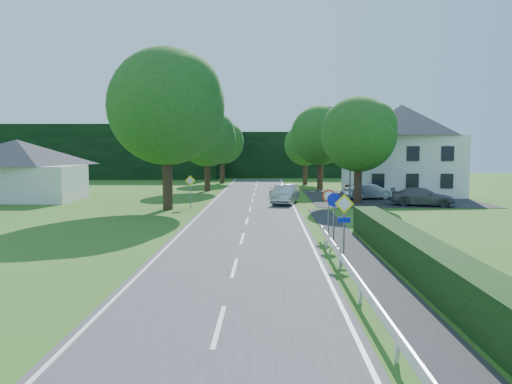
{
  "coord_description": "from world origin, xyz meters",
  "views": [
    {
      "loc": [
        1.16,
        -11.95,
        4.38
      ],
      "look_at": [
        0.53,
        18.9,
        1.73
      ],
      "focal_mm": 35.0,
      "sensor_mm": 36.0,
      "label": 1
    }
  ],
  "objects_px": {
    "streetlight": "(349,148)",
    "parasol": "(378,186)",
    "parked_car_grey": "(422,197)",
    "motorcycle": "(272,193)",
    "parked_car_silver_a": "(369,191)",
    "parked_car_red": "(370,189)",
    "moving_car": "(285,194)"
  },
  "relations": [
    {
      "from": "streetlight",
      "to": "parked_car_red",
      "type": "bearing_deg",
      "value": 50.49
    },
    {
      "from": "streetlight",
      "to": "parasol",
      "type": "height_order",
      "value": "streetlight"
    },
    {
      "from": "parked_car_grey",
      "to": "moving_car",
      "type": "bearing_deg",
      "value": 99.06
    },
    {
      "from": "motorcycle",
      "to": "streetlight",
      "type": "bearing_deg",
      "value": -28.73
    },
    {
      "from": "parked_car_grey",
      "to": "motorcycle",
      "type": "bearing_deg",
      "value": 79.64
    },
    {
      "from": "parasol",
      "to": "parked_car_grey",
      "type": "bearing_deg",
      "value": -79.93
    },
    {
      "from": "moving_car",
      "to": "parked_car_red",
      "type": "xyz_separation_m",
      "value": [
        7.84,
        5.36,
        0.01
      ]
    },
    {
      "from": "parasol",
      "to": "parked_car_red",
      "type": "bearing_deg",
      "value": -120.21
    },
    {
      "from": "parked_car_red",
      "to": "streetlight",
      "type": "bearing_deg",
      "value": 155.02
    },
    {
      "from": "streetlight",
      "to": "parasol",
      "type": "bearing_deg",
      "value": 53.96
    },
    {
      "from": "parked_car_red",
      "to": "parked_car_silver_a",
      "type": "xyz_separation_m",
      "value": [
        -0.43,
        -1.6,
        -0.07
      ]
    },
    {
      "from": "moving_car",
      "to": "parasol",
      "type": "distance_m",
      "value": 11.63
    },
    {
      "from": "parked_car_red",
      "to": "parasol",
      "type": "distance_m",
      "value": 2.32
    },
    {
      "from": "streetlight",
      "to": "motorcycle",
      "type": "height_order",
      "value": "streetlight"
    },
    {
      "from": "motorcycle",
      "to": "parked_car_grey",
      "type": "xyz_separation_m",
      "value": [
        11.53,
        -5.52,
        0.19
      ]
    },
    {
      "from": "streetlight",
      "to": "moving_car",
      "type": "distance_m",
      "value": 6.91
    },
    {
      "from": "streetlight",
      "to": "parasol",
      "type": "distance_m",
      "value": 7.13
    },
    {
      "from": "parked_car_silver_a",
      "to": "parked_car_red",
      "type": "bearing_deg",
      "value": -32.5
    },
    {
      "from": "parked_car_silver_a",
      "to": "parked_car_grey",
      "type": "xyz_separation_m",
      "value": [
        3.1,
        -4.9,
        -0.01
      ]
    },
    {
      "from": "motorcycle",
      "to": "parked_car_red",
      "type": "relative_size",
      "value": 0.41
    },
    {
      "from": "streetlight",
      "to": "motorcycle",
      "type": "relative_size",
      "value": 4.25
    },
    {
      "from": "parked_car_red",
      "to": "moving_car",
      "type": "bearing_deg",
      "value": 138.92
    },
    {
      "from": "moving_car",
      "to": "parked_car_grey",
      "type": "xyz_separation_m",
      "value": [
        10.51,
        -1.14,
        -0.08
      ]
    },
    {
      "from": "moving_car",
      "to": "parasol",
      "type": "xyz_separation_m",
      "value": [
        9.0,
        7.36,
        0.1
      ]
    },
    {
      "from": "parked_car_red",
      "to": "parked_car_grey",
      "type": "xyz_separation_m",
      "value": [
        2.67,
        -6.5,
        -0.09
      ]
    },
    {
      "from": "moving_car",
      "to": "streetlight",
      "type": "bearing_deg",
      "value": 35.36
    },
    {
      "from": "motorcycle",
      "to": "parked_car_grey",
      "type": "height_order",
      "value": "parked_car_grey"
    },
    {
      "from": "streetlight",
      "to": "motorcycle",
      "type": "distance_m",
      "value": 7.76
    },
    {
      "from": "streetlight",
      "to": "moving_car",
      "type": "relative_size",
      "value": 1.72
    },
    {
      "from": "streetlight",
      "to": "parked_car_silver_a",
      "type": "distance_m",
      "value": 4.47
    },
    {
      "from": "parked_car_grey",
      "to": "parked_car_red",
      "type": "bearing_deg",
      "value": 37.59
    },
    {
      "from": "parked_car_grey",
      "to": "parasol",
      "type": "height_order",
      "value": "parasol"
    }
  ]
}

